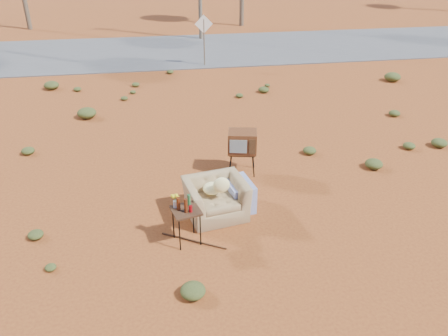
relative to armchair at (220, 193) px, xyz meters
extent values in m
plane|color=brown|center=(-0.37, -0.47, -0.50)|extent=(140.00, 140.00, 0.00)
cube|color=#565659|center=(-0.37, 14.53, -0.48)|extent=(140.00, 7.00, 0.04)
imported|color=#957951|center=(-0.10, -0.04, 0.04)|extent=(1.33, 0.99, 1.06)
ellipsoid|color=#FCF19A|center=(-0.17, 0.01, 0.12)|extent=(0.38, 0.38, 0.23)
ellipsoid|color=#FCF19A|center=(-0.01, -0.23, 0.32)|extent=(0.34, 0.17, 0.34)
cube|color=navy|center=(0.43, 0.17, -0.19)|extent=(0.64, 0.87, 0.62)
cube|color=black|center=(0.81, 1.68, 0.05)|extent=(0.69, 0.58, 0.03)
cylinder|color=black|center=(0.49, 1.53, -0.22)|extent=(0.03, 0.03, 0.55)
cylinder|color=black|center=(1.03, 1.41, -0.22)|extent=(0.03, 0.03, 0.55)
cylinder|color=black|center=(0.58, 1.95, -0.22)|extent=(0.03, 0.03, 0.55)
cylinder|color=black|center=(1.13, 1.83, -0.22)|extent=(0.03, 0.03, 0.55)
cube|color=brown|center=(0.81, 1.68, 0.33)|extent=(0.78, 0.66, 0.53)
cube|color=gray|center=(0.66, 1.43, 0.33)|extent=(0.40, 0.11, 0.33)
cube|color=#472D19|center=(0.98, 1.36, 0.33)|extent=(0.15, 0.05, 0.37)
cube|color=#3C2615|center=(-0.78, -0.85, 0.21)|extent=(0.61, 0.61, 0.04)
cylinder|color=black|center=(-0.93, -1.10, -0.14)|extent=(0.02, 0.02, 0.71)
cylinder|color=black|center=(-0.54, -1.00, -0.14)|extent=(0.02, 0.02, 0.71)
cylinder|color=black|center=(-1.02, -0.70, -0.14)|extent=(0.02, 0.02, 0.71)
cylinder|color=black|center=(-0.63, -0.61, -0.14)|extent=(0.02, 0.02, 0.71)
cylinder|color=#4F1E0D|center=(-0.91, -0.83, 0.37)|extent=(0.07, 0.07, 0.26)
cylinder|color=#4F1E0D|center=(-0.78, -0.94, 0.38)|extent=(0.07, 0.07, 0.28)
cylinder|color=#275D2F|center=(-0.70, -0.73, 0.36)|extent=(0.06, 0.06, 0.24)
cylinder|color=red|center=(-0.70, -0.94, 0.30)|extent=(0.06, 0.06, 0.13)
cylinder|color=silver|center=(-0.96, -0.74, 0.31)|extent=(0.08, 0.08, 0.14)
ellipsoid|color=gold|center=(-0.96, -0.74, 0.47)|extent=(0.16, 0.16, 0.12)
cylinder|color=#4A2913|center=(-0.66, -0.89, -0.48)|extent=(1.19, 0.71, 0.04)
cylinder|color=brown|center=(1.13, 11.53, 0.50)|extent=(0.06, 0.06, 2.00)
cube|color=silver|center=(1.13, 11.53, 1.30)|extent=(0.78, 0.04, 0.78)
ellipsoid|color=#404920|center=(4.13, 1.33, -0.37)|extent=(0.44, 0.44, 0.24)
ellipsoid|color=#404920|center=(-3.37, 6.03, -0.33)|extent=(0.60, 0.60, 0.33)
ellipsoid|color=#404920|center=(6.43, 4.53, -0.40)|extent=(0.36, 0.36, 0.20)
ellipsoid|color=#404920|center=(2.83, 7.53, -0.39)|extent=(0.40, 0.40, 0.22)
ellipsoid|color=#404920|center=(-1.87, 9.03, -0.41)|extent=(0.30, 0.30, 0.17)
camera|label=1|loc=(-1.19, -7.62, 4.77)|focal=35.00mm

